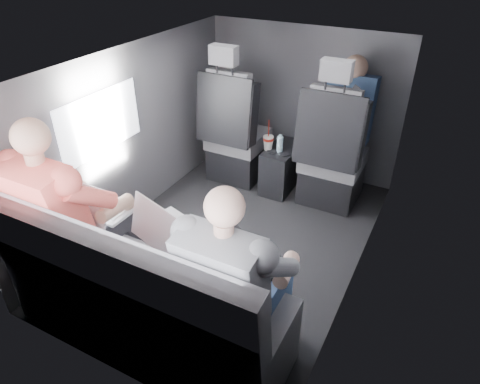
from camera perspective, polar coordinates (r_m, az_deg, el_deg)
The scene contains 20 objects.
floor at distance 3.30m, azimuth -0.57°, elevation -6.34°, with size 2.60×2.60×0.00m, color black.
ceiling at distance 2.68m, azimuth -0.73°, elevation 16.94°, with size 2.60×2.60×0.00m, color #B2B2AD.
panel_left at distance 3.40m, azimuth -14.24°, elevation 7.23°, with size 0.02×2.60×1.35m, color #56565B.
panel_right at distance 2.68m, azimuth 16.61°, elevation -0.26°, with size 0.02×2.60×1.35m, color #56565B.
panel_front at distance 4.02m, azimuth 8.29°, elevation 11.74°, with size 1.80×0.02×1.35m, color #56565B.
panel_back at distance 2.08m, azimuth -18.05°, elevation -11.15°, with size 1.80×0.02×1.35m, color #56565B.
side_window at distance 3.11m, azimuth -18.05°, elevation 8.76°, with size 0.02×0.75×0.42m, color white.
seatbelt at distance 3.29m, azimuth 12.00°, elevation 9.06°, with size 0.05×0.01×0.65m, color black.
front_seat_left at distance 3.90m, azimuth -0.65°, elevation 7.06°, with size 0.52×0.58×1.26m.
front_seat_right at distance 3.61m, azimuth 12.10°, elevation 4.13°, with size 0.52×0.58×1.26m.
center_console at distance 3.86m, azimuth 5.57°, elevation 3.26°, with size 0.24×0.48×0.41m.
rear_bench at distance 2.45m, azimuth -12.73°, elevation -14.22°, with size 1.60×0.57×0.92m.
soda_cup at distance 3.69m, azimuth 3.78°, elevation 6.65°, with size 0.09×0.09×0.27m.
water_bottle at distance 3.66m, azimuth 5.35°, elevation 6.37°, with size 0.05×0.05×0.16m.
laptop_white at distance 2.66m, azimuth -18.43°, elevation -1.84°, with size 0.35×0.32×0.25m.
laptop_silver at distance 2.39m, azimuth -9.82°, elevation -4.69°, with size 0.42×0.42×0.26m.
laptop_black at distance 2.16m, azimuth 1.62°, elevation -8.87°, with size 0.40×0.45×0.24m.
passenger_rear_left at distance 2.61m, azimuth -21.74°, elevation -2.98°, with size 0.53×0.65×1.27m.
passenger_rear_right at distance 2.06m, azimuth -0.37°, elevation -11.88°, with size 0.48×0.60×1.19m.
passenger_front_right at distance 3.69m, azimuth 14.35°, elevation 10.41°, with size 0.39×0.39×0.77m.
Camera 1 is at (1.22, -2.28, 2.05)m, focal length 32.00 mm.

